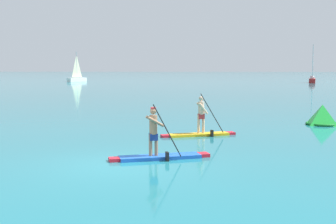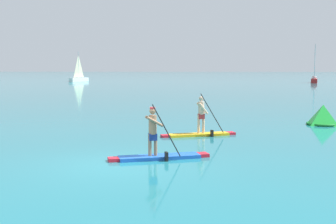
% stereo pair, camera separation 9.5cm
% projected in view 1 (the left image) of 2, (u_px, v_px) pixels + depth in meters
% --- Properties ---
extents(ground, '(440.00, 440.00, 0.00)m').
position_uv_depth(ground, '(119.00, 165.00, 13.87)').
color(ground, '#1E727F').
extents(paddleboarder_mid_center, '(3.30, 1.43, 1.86)m').
position_uv_depth(paddleboarder_mid_center, '(159.00, 149.00, 14.80)').
color(paddleboarder_mid_center, blue).
rests_on(paddleboarder_mid_center, ground).
extents(paddleboarder_far_right, '(3.28, 1.46, 1.90)m').
position_uv_depth(paddleboarder_far_right, '(200.00, 127.00, 19.73)').
color(paddleboarder_far_right, yellow).
rests_on(paddleboarder_far_right, ground).
extents(race_marker_buoy, '(1.95, 1.95, 1.04)m').
position_uv_depth(race_marker_buoy, '(322.00, 116.00, 23.40)').
color(race_marker_buoy, green).
rests_on(race_marker_buoy, ground).
extents(sailboat_left_horizon, '(3.16, 4.28, 5.74)m').
position_uv_depth(sailboat_left_horizon, '(77.00, 77.00, 88.64)').
color(sailboat_left_horizon, white).
rests_on(sailboat_left_horizon, ground).
extents(sailboat_right_horizon, '(2.18, 4.43, 6.83)m').
position_uv_depth(sailboat_right_horizon, '(312.00, 77.00, 81.49)').
color(sailboat_right_horizon, '#A51E1E').
rests_on(sailboat_right_horizon, ground).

